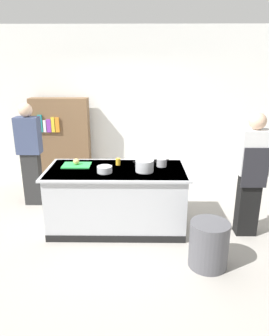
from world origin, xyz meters
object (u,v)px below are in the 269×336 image
Objects in this scene: onion at (76,161)px; mixing_bowl at (105,169)px; juice_cup at (118,162)px; trash_bin at (209,244)px; stock_pot at (145,166)px; bookshelf at (62,142)px; sauce_pan at (162,163)px; person_chef at (251,173)px; person_guest at (30,152)px.

mixing_bowl is (0.44, -0.29, -0.02)m from onion.
trash_bin is (1.13, -1.13, -0.67)m from juice_cup.
stock_pot is 0.19× the size of bookshelf.
stock_pot is 0.34m from sauce_pan.
trash_bin is 0.33× the size of bookshelf.
sauce_pan is (1.23, -0.01, -0.01)m from onion.
sauce_pan reaches higher than mixing_bowl.
sauce_pan is 1.23m from person_chef.
person_guest is (-3.32, 0.99, -0.00)m from person_chef.
person_chef is 3.46m from person_guest.
person_guest is at bearing 162.26° from sauce_pan.
stock_pot reaches higher than juice_cup.
stock_pot is at bearing 54.30° from person_guest.
stock_pot is 1.53× the size of mixing_bowl.
person_guest reaches higher than mixing_bowl.
person_guest is at bearing -106.37° from bookshelf.
stock_pot is at bearing -137.93° from sauce_pan.
person_guest is at bearing 82.91° from person_chef.
person_guest reaches higher than onion.
person_guest is (-0.90, 0.67, -0.05)m from onion.
mixing_bowl is (-0.79, -0.28, -0.01)m from sauce_pan.
bookshelf reaches higher than juice_cup.
person_chef is (1.44, -0.08, -0.07)m from stock_pot.
onion is at bearing 43.44° from person_guest.
onion is 0.43× the size of mixing_bowl.
trash_bin is at bearing -49.52° from bookshelf.
sauce_pan is 0.12× the size of bookshelf.
onion is 1.77m from bookshelf.
sauce_pan is at bearing 84.95° from person_chef.
onion reaches higher than mixing_bowl.
sauce_pan is 0.63m from juice_cup.
juice_cup reaches higher than trash_bin.
person_chef is 1.00× the size of person_guest.
person_guest is at bearing 144.37° from mixing_bowl.
juice_cup is 0.06× the size of person_chef.
trash_bin is at bearing 147.48° from person_chef.
sauce_pan is at bearing 114.88° from trash_bin.
bookshelf is at bearing 66.38° from person_chef.
trash_bin is (1.73, -1.09, -0.68)m from onion.
bookshelf reaches higher than mixing_bowl.
onion is at bearing 146.47° from mixing_bowl.
mixing_bowl is at bearing -33.53° from onion.
sauce_pan is 0.84m from mixing_bowl.
stock_pot is 1.33m from trash_bin.
sauce_pan is 2.12× the size of juice_cup.
mixing_bowl is 0.12× the size of bookshelf.
person_guest is (-1.34, 0.96, -0.03)m from mixing_bowl.
stock_pot is at bearing 96.24° from person_chef.
mixing_bowl is 1.65m from trash_bin.
mixing_bowl is 0.12× the size of person_chef.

